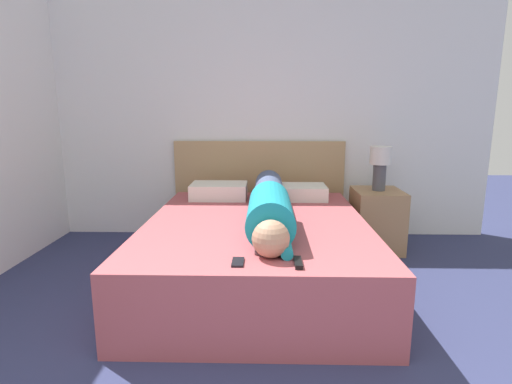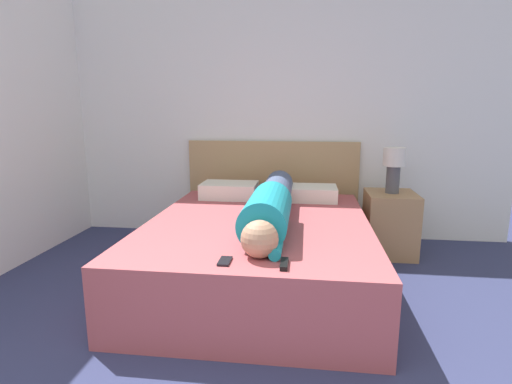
{
  "view_description": "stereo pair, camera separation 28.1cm",
  "coord_description": "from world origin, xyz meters",
  "px_view_note": "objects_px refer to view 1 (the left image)",
  "views": [
    {
      "loc": [
        0.22,
        -0.24,
        1.31
      ],
      "look_at": [
        0.15,
        2.52,
        0.74
      ],
      "focal_mm": 28.0,
      "sensor_mm": 36.0,
      "label": 1
    },
    {
      "loc": [
        0.5,
        -0.21,
        1.31
      ],
      "look_at": [
        0.15,
        2.52,
        0.74
      ],
      "focal_mm": 28.0,
      "sensor_mm": 36.0,
      "label": 2
    }
  ],
  "objects_px": {
    "cell_phone": "(238,262)",
    "nightstand": "(377,220)",
    "bed": "(256,251)",
    "pillow_near_headboard": "(219,191)",
    "person_lying": "(270,204)",
    "pillow_second": "(299,192)",
    "tv_remote": "(298,263)",
    "table_lamp": "(380,163)"
  },
  "relations": [
    {
      "from": "table_lamp",
      "to": "nightstand",
      "type": "bearing_deg",
      "value": 0.0
    },
    {
      "from": "table_lamp",
      "to": "tv_remote",
      "type": "xyz_separation_m",
      "value": [
        -0.88,
        -1.65,
        -0.32
      ]
    },
    {
      "from": "pillow_near_headboard",
      "to": "pillow_second",
      "type": "distance_m",
      "value": 0.76
    },
    {
      "from": "bed",
      "to": "nightstand",
      "type": "distance_m",
      "value": 1.36
    },
    {
      "from": "table_lamp",
      "to": "person_lying",
      "type": "height_order",
      "value": "table_lamp"
    },
    {
      "from": "bed",
      "to": "nightstand",
      "type": "relative_size",
      "value": 3.62
    },
    {
      "from": "pillow_second",
      "to": "cell_phone",
      "type": "relative_size",
      "value": 3.8
    },
    {
      "from": "table_lamp",
      "to": "pillow_second",
      "type": "distance_m",
      "value": 0.79
    },
    {
      "from": "pillow_near_headboard",
      "to": "nightstand",
      "type": "bearing_deg",
      "value": 0.25
    },
    {
      "from": "tv_remote",
      "to": "cell_phone",
      "type": "bearing_deg",
      "value": 177.45
    },
    {
      "from": "person_lying",
      "to": "pillow_second",
      "type": "distance_m",
      "value": 0.86
    },
    {
      "from": "bed",
      "to": "cell_phone",
      "type": "height_order",
      "value": "cell_phone"
    },
    {
      "from": "pillow_second",
      "to": "person_lying",
      "type": "bearing_deg",
      "value": -109.55
    },
    {
      "from": "bed",
      "to": "cell_phone",
      "type": "relative_size",
      "value": 16.04
    },
    {
      "from": "person_lying",
      "to": "tv_remote",
      "type": "relative_size",
      "value": 11.77
    },
    {
      "from": "pillow_second",
      "to": "tv_remote",
      "type": "xyz_separation_m",
      "value": [
        -0.14,
        -1.65,
        -0.05
      ]
    },
    {
      "from": "person_lying",
      "to": "pillow_near_headboard",
      "type": "height_order",
      "value": "person_lying"
    },
    {
      "from": "person_lying",
      "to": "pillow_second",
      "type": "relative_size",
      "value": 3.57
    },
    {
      "from": "nightstand",
      "to": "tv_remote",
      "type": "relative_size",
      "value": 3.84
    },
    {
      "from": "nightstand",
      "to": "table_lamp",
      "type": "distance_m",
      "value": 0.54
    },
    {
      "from": "cell_phone",
      "to": "nightstand",
      "type": "bearing_deg",
      "value": 53.64
    },
    {
      "from": "tv_remote",
      "to": "pillow_second",
      "type": "bearing_deg",
      "value": 85.11
    },
    {
      "from": "bed",
      "to": "table_lamp",
      "type": "relative_size",
      "value": 5.08
    },
    {
      "from": "bed",
      "to": "nightstand",
      "type": "xyz_separation_m",
      "value": [
        1.12,
        0.77,
        0.04
      ]
    },
    {
      "from": "nightstand",
      "to": "cell_phone",
      "type": "xyz_separation_m",
      "value": [
        -1.21,
        -1.64,
        0.21
      ]
    },
    {
      "from": "pillow_near_headboard",
      "to": "tv_remote",
      "type": "relative_size",
      "value": 3.47
    },
    {
      "from": "nightstand",
      "to": "pillow_second",
      "type": "bearing_deg",
      "value": -179.5
    },
    {
      "from": "bed",
      "to": "person_lying",
      "type": "height_order",
      "value": "person_lying"
    },
    {
      "from": "nightstand",
      "to": "pillow_near_headboard",
      "type": "xyz_separation_m",
      "value": [
        -1.5,
        -0.01,
        0.28
      ]
    },
    {
      "from": "bed",
      "to": "pillow_near_headboard",
      "type": "height_order",
      "value": "pillow_near_headboard"
    },
    {
      "from": "person_lying",
      "to": "bed",
      "type": "bearing_deg",
      "value": 154.96
    },
    {
      "from": "pillow_near_headboard",
      "to": "tv_remote",
      "type": "height_order",
      "value": "pillow_near_headboard"
    },
    {
      "from": "bed",
      "to": "tv_remote",
      "type": "xyz_separation_m",
      "value": [
        0.24,
        -0.88,
        0.26
      ]
    },
    {
      "from": "nightstand",
      "to": "cell_phone",
      "type": "distance_m",
      "value": 2.04
    },
    {
      "from": "pillow_near_headboard",
      "to": "tv_remote",
      "type": "bearing_deg",
      "value": -69.5
    },
    {
      "from": "pillow_second",
      "to": "cell_phone",
      "type": "distance_m",
      "value": 1.7
    },
    {
      "from": "tv_remote",
      "to": "cell_phone",
      "type": "xyz_separation_m",
      "value": [
        -0.33,
        0.01,
        -0.01
      ]
    },
    {
      "from": "cell_phone",
      "to": "table_lamp",
      "type": "bearing_deg",
      "value": 53.64
    },
    {
      "from": "nightstand",
      "to": "pillow_second",
      "type": "relative_size",
      "value": 1.17
    },
    {
      "from": "person_lying",
      "to": "pillow_near_headboard",
      "type": "distance_m",
      "value": 0.94
    },
    {
      "from": "tv_remote",
      "to": "pillow_near_headboard",
      "type": "bearing_deg",
      "value": 110.5
    },
    {
      "from": "nightstand",
      "to": "pillow_second",
      "type": "distance_m",
      "value": 0.79
    }
  ]
}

